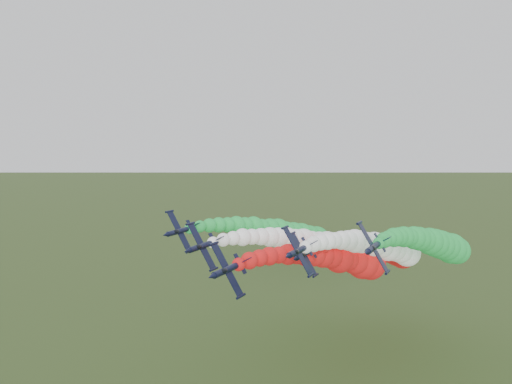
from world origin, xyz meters
TOP-DOWN VIEW (x-y plane):
  - jet_lead at (-0.14, 36.68)m, footprint 15.76×71.98m
  - jet_inner_left at (-10.64, 43.79)m, footprint 15.46×71.68m
  - jet_inner_right at (6.77, 47.23)m, footprint 15.48×71.70m
  - jet_outer_left at (-21.58, 52.38)m, footprint 15.72×71.94m
  - jet_outer_right at (19.80, 51.14)m, footprint 15.35×71.57m
  - jet_trail at (4.06, 59.95)m, footprint 15.82×72.04m

SIDE VIEW (x-z plane):
  - jet_trail at x=4.06m, z-range 15.80..36.06m
  - jet_lead at x=-0.14m, z-range 17.43..37.63m
  - jet_inner_left at x=-10.64m, z-range 19.34..39.23m
  - jet_inner_right at x=6.77m, z-range 19.49..39.40m
  - jet_outer_left at x=-21.58m, z-range 19.79..39.96m
  - jet_outer_right at x=19.80m, z-range 20.68..40.47m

